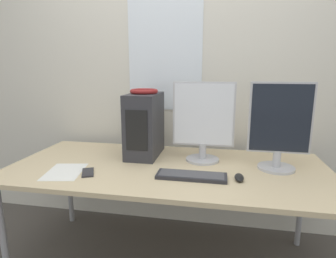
% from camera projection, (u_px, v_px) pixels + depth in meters
% --- Properties ---
extents(wall_back, '(8.00, 0.07, 2.70)m').
position_uv_depth(wall_back, '(181.00, 66.00, 2.26)').
color(wall_back, beige).
rests_on(wall_back, ground_plane).
extents(desk, '(2.05, 0.93, 0.71)m').
position_uv_depth(desk, '(167.00, 172.00, 1.83)').
color(desk, '#D1BA8E').
rests_on(desk, ground_plane).
extents(pc_tower, '(0.21, 0.39, 0.45)m').
position_uv_depth(pc_tower, '(145.00, 125.00, 2.01)').
color(pc_tower, '#2D2D33').
rests_on(pc_tower, desk).
extents(headphones, '(0.20, 0.20, 0.03)m').
position_uv_depth(headphones, '(144.00, 91.00, 1.96)').
color(headphones, maroon).
rests_on(headphones, pc_tower).
extents(monitor_main, '(0.41, 0.23, 0.54)m').
position_uv_depth(monitor_main, '(203.00, 121.00, 1.87)').
color(monitor_main, '#B7B7BC').
rests_on(monitor_main, desk).
extents(monitor_right_near, '(0.37, 0.23, 0.54)m').
position_uv_depth(monitor_right_near, '(280.00, 126.00, 1.71)').
color(monitor_right_near, '#B7B7BC').
rests_on(monitor_right_near, desk).
extents(keyboard, '(0.41, 0.14, 0.02)m').
position_uv_depth(keyboard, '(191.00, 176.00, 1.63)').
color(keyboard, '#28282D').
rests_on(keyboard, desk).
extents(mouse, '(0.05, 0.11, 0.03)m').
position_uv_depth(mouse, '(239.00, 177.00, 1.59)').
color(mouse, black).
rests_on(mouse, desk).
extents(cell_phone, '(0.12, 0.16, 0.01)m').
position_uv_depth(cell_phone, '(88.00, 172.00, 1.70)').
color(cell_phone, '#232328').
rests_on(cell_phone, desk).
extents(paper_sheet_front, '(0.26, 0.33, 0.00)m').
position_uv_depth(paper_sheet_front, '(65.00, 172.00, 1.72)').
color(paper_sheet_front, white).
rests_on(paper_sheet_front, desk).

